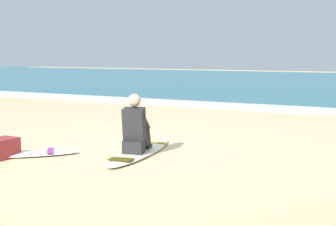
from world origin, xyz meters
TOP-DOWN VIEW (x-y plane):
  - ground_plane at (0.00, 0.00)m, footprint 80.00×80.00m
  - breaking_foam at (0.00, 7.03)m, footprint 80.00×0.90m
  - surfboard_main at (0.25, -0.24)m, footprint 0.96×2.56m
  - surfer_seated at (0.27, -0.40)m, footprint 0.52×0.76m
  - surfboard_spare_near at (-1.46, -1.41)m, footprint 1.95×1.76m
  - beach_bag at (-1.51, -1.60)m, footprint 0.36×0.48m

SIDE VIEW (x-z plane):
  - ground_plane at x=0.00m, z-range 0.00..0.00m
  - surfboard_main at x=0.25m, z-range 0.00..0.07m
  - surfboard_spare_near at x=-1.46m, z-range 0.00..0.07m
  - breaking_foam at x=0.00m, z-range 0.00..0.11m
  - beach_bag at x=-1.51m, z-range 0.00..0.32m
  - surfer_seated at x=0.27m, z-range -0.04..0.91m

